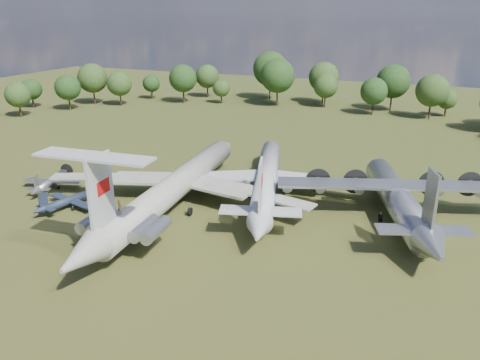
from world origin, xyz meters
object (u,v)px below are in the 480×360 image
at_px(small_prop_west, 69,202).
at_px(il62_airliner, 176,191).
at_px(an12_transport, 397,203).
at_px(small_prop_northwest, 51,183).
at_px(person_on_il62, 120,207).
at_px(tu104_jet, 266,182).

bearing_deg(small_prop_west, il62_airliner, 36.38).
relative_size(an12_transport, small_prop_northwest, 2.84).
distance_m(il62_airliner, small_prop_west, 16.80).
xyz_separation_m(small_prop_west, person_on_il62, (16.67, -8.93, 5.57)).
distance_m(an12_transport, person_on_il62, 39.58).
bearing_deg(small_prop_west, an12_transport, 30.90).
bearing_deg(person_on_il62, il62_airliner, -73.44).
height_order(il62_airliner, an12_transport, il62_airliner).
xyz_separation_m(small_prop_northwest, person_on_il62, (25.57, -14.48, 5.52)).
height_order(tu104_jet, person_on_il62, person_on_il62).
xyz_separation_m(il62_airliner, an12_transport, (32.26, 8.82, -0.21)).
bearing_deg(an12_transport, il62_airliner, 176.43).
bearing_deg(il62_airliner, small_prop_northwest, 177.67).
xyz_separation_m(an12_transport, person_on_il62, (-30.91, -24.41, 3.95)).
height_order(small_prop_northwest, person_on_il62, person_on_il62).
distance_m(tu104_jet, small_prop_west, 31.57).
relative_size(tu104_jet, small_prop_northwest, 3.48).
bearing_deg(small_prop_northwest, il62_airliner, -14.02).
bearing_deg(tu104_jet, small_prop_west, -164.52).
relative_size(il62_airliner, an12_transport, 1.45).
relative_size(an12_transport, person_on_il62, 20.85).
height_order(il62_airliner, small_prop_northwest, il62_airliner).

